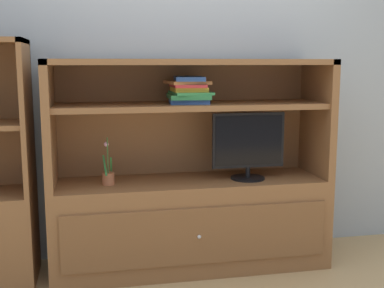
{
  "coord_description": "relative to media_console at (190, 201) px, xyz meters",
  "views": [
    {
      "loc": [
        -0.63,
        -2.77,
        1.38
      ],
      "look_at": [
        0.0,
        0.35,
        0.85
      ],
      "focal_mm": 46.3,
      "sensor_mm": 36.0,
      "label": 1
    }
  ],
  "objects": [
    {
      "name": "potted_plant",
      "position": [
        -0.54,
        -0.03,
        0.21
      ],
      "size": [
        0.08,
        0.12,
        0.31
      ],
      "color": "#B26642",
      "rests_on": "media_console"
    },
    {
      "name": "tv_monitor",
      "position": [
        0.38,
        -0.06,
        0.38
      ],
      "size": [
        0.49,
        0.23,
        0.45
      ],
      "color": "black",
      "rests_on": "media_console"
    },
    {
      "name": "magazine_stack",
      "position": [
        -0.01,
        -0.01,
        0.75
      ],
      "size": [
        0.29,
        0.36,
        0.17
      ],
      "color": "#2D519E",
      "rests_on": "media_console"
    },
    {
      "name": "painted_rear_wall",
      "position": [
        0.0,
        0.34,
        0.95
      ],
      "size": [
        6.0,
        0.1,
        2.8
      ],
      "primitive_type": "cube",
      "color": "#9EA8B2",
      "rests_on": "ground_plane"
    },
    {
      "name": "media_console",
      "position": [
        0.0,
        0.0,
        0.0
      ],
      "size": [
        1.84,
        0.54,
        1.4
      ],
      "color": "brown",
      "rests_on": "ground_plane"
    }
  ]
}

